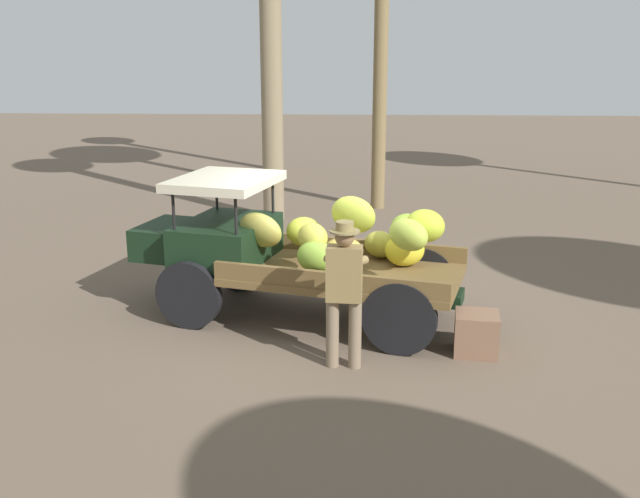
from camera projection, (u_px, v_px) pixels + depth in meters
ground_plane at (325, 319)px, 9.93m from camera, size 60.00×60.00×0.00m
truck at (287, 250)px, 9.79m from camera, size 4.66×2.66×1.89m
farmer at (344, 286)px, 8.20m from camera, size 0.53×0.47×1.74m
wooden_crate at (476, 333)px, 8.76m from camera, size 0.58×0.55×0.51m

